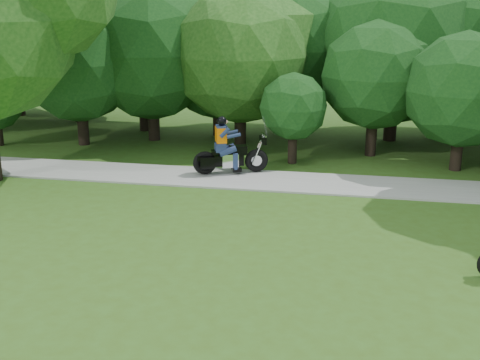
{
  "coord_description": "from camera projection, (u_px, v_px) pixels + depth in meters",
  "views": [
    {
      "loc": [
        0.82,
        -10.2,
        5.54
      ],
      "look_at": [
        -2.03,
        4.76,
        0.99
      ],
      "focal_mm": 45.0,
      "sensor_mm": 36.0,
      "label": 1
    }
  ],
  "objects": [
    {
      "name": "tree_line",
      "position": [
        328.0,
        50.0,
        24.09
      ],
      "size": [
        40.36,
        12.81,
        7.79
      ],
      "color": "black",
      "rests_on": "ground"
    },
    {
      "name": "walkway",
      "position": [
        323.0,
        184.0,
        18.86
      ],
      "size": [
        60.0,
        2.2,
        0.06
      ],
      "primitive_type": "cube",
      "color": "gray",
      "rests_on": "ground"
    },
    {
      "name": "ground",
      "position": [
        298.0,
        307.0,
        11.34
      ],
      "size": [
        100.0,
        100.0,
        0.0
      ],
      "primitive_type": "plane",
      "color": "#375618",
      "rests_on": "ground"
    },
    {
      "name": "touring_motorcycle",
      "position": [
        226.0,
        153.0,
        19.67
      ],
      "size": [
        2.42,
        1.39,
        1.92
      ],
      "rotation": [
        0.0,
        0.0,
        0.36
      ],
      "color": "black",
      "rests_on": "walkway"
    }
  ]
}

